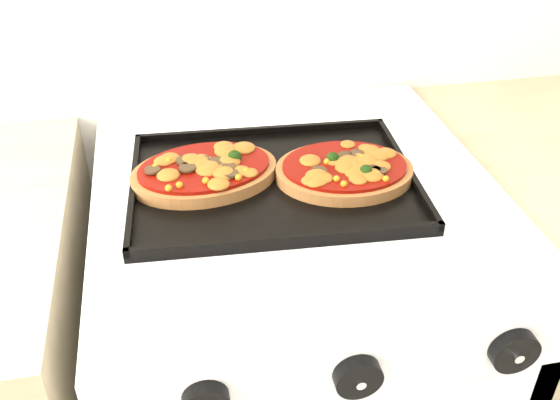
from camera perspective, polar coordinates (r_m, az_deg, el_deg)
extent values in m
cube|color=white|center=(1.24, 1.07, -16.14)|extent=(0.60, 0.60, 0.91)
cube|color=white|center=(0.74, 6.75, -14.59)|extent=(0.60, 0.02, 0.09)
cylinder|color=black|center=(0.73, 7.13, -15.76)|extent=(0.06, 0.02, 0.06)
cylinder|color=black|center=(0.80, 20.61, -12.81)|extent=(0.06, 0.02, 0.06)
cube|color=black|center=(0.91, -0.63, 1.84)|extent=(0.43, 0.33, 0.02)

